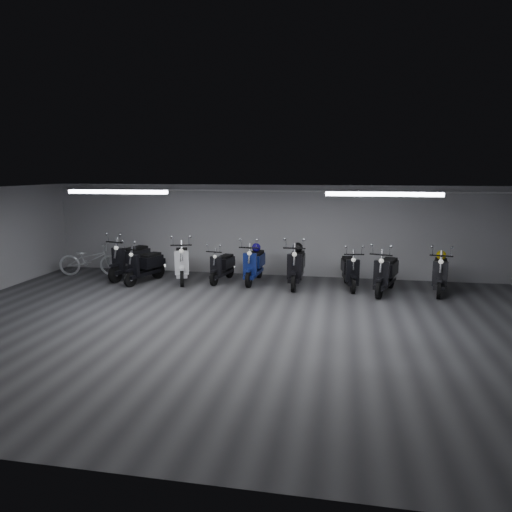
% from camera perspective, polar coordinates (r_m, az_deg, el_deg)
% --- Properties ---
extents(floor, '(14.00, 10.00, 0.01)m').
position_cam_1_polar(floor, '(9.99, -2.63, -8.53)').
color(floor, '#3A3A3C').
rests_on(floor, ground).
extents(ceiling, '(14.00, 10.00, 0.01)m').
position_cam_1_polar(ceiling, '(9.46, -2.77, 7.79)').
color(ceiling, gray).
rests_on(ceiling, ground).
extents(back_wall, '(14.00, 0.01, 2.80)m').
position_cam_1_polar(back_wall, '(14.49, 1.78, 3.12)').
color(back_wall, '#A9A9AC').
rests_on(back_wall, ground).
extents(front_wall, '(14.00, 0.01, 2.80)m').
position_cam_1_polar(front_wall, '(5.06, -15.87, -11.27)').
color(front_wall, '#A9A9AC').
rests_on(front_wall, ground).
extents(fluor_strip_left, '(2.40, 0.18, 0.08)m').
position_cam_1_polar(fluor_strip_left, '(11.44, -16.51, 7.50)').
color(fluor_strip_left, white).
rests_on(fluor_strip_left, ceiling).
extents(fluor_strip_right, '(2.40, 0.18, 0.08)m').
position_cam_1_polar(fluor_strip_right, '(10.25, 15.27, 7.27)').
color(fluor_strip_right, white).
rests_on(fluor_strip_right, ceiling).
extents(conduit, '(13.60, 0.05, 0.05)m').
position_cam_1_polar(conduit, '(14.30, 1.76, 7.94)').
color(conduit, white).
rests_on(conduit, back_wall).
extents(scooter_0, '(1.16, 2.10, 1.48)m').
position_cam_1_polar(scooter_0, '(14.62, -15.11, 0.22)').
color(scooter_0, black).
rests_on(scooter_0, floor).
extents(scooter_1, '(1.12, 1.87, 1.32)m').
position_cam_1_polar(scooter_1, '(13.96, -13.47, -0.51)').
color(scooter_1, black).
rests_on(scooter_1, floor).
extents(scooter_2, '(1.25, 2.08, 1.47)m').
position_cam_1_polar(scooter_2, '(13.88, -9.04, -0.11)').
color(scooter_2, white).
rests_on(scooter_2, floor).
extents(scooter_3, '(0.83, 1.69, 1.21)m').
position_cam_1_polar(scooter_3, '(13.73, -4.17, -0.67)').
color(scooter_3, black).
rests_on(scooter_3, floor).
extents(scooter_4, '(0.74, 1.92, 1.40)m').
position_cam_1_polar(scooter_4, '(13.56, -0.24, -0.37)').
color(scooter_4, navy).
rests_on(scooter_4, floor).
extents(scooter_5, '(0.68, 2.00, 1.48)m').
position_cam_1_polar(scooter_5, '(13.17, 4.95, -0.55)').
color(scooter_5, black).
rests_on(scooter_5, floor).
extents(scooter_7, '(0.82, 1.82, 1.31)m').
position_cam_1_polar(scooter_7, '(13.19, 11.40, -1.09)').
color(scooter_7, black).
rests_on(scooter_7, floor).
extents(scooter_8, '(1.20, 2.01, 1.42)m').
position_cam_1_polar(scooter_8, '(12.83, 15.56, -1.33)').
color(scooter_8, black).
rests_on(scooter_8, floor).
extents(scooter_9, '(0.97, 1.95, 1.39)m').
position_cam_1_polar(scooter_9, '(13.33, 21.55, -1.33)').
color(scooter_9, black).
rests_on(scooter_9, floor).
extents(bicycle, '(1.98, 1.04, 1.22)m').
position_cam_1_polar(bicycle, '(15.42, -19.61, -0.00)').
color(bicycle, silver).
rests_on(bicycle, floor).
extents(helmet_0, '(0.26, 0.26, 0.26)m').
position_cam_1_polar(helmet_0, '(13.76, 0.03, 1.05)').
color(helmet_0, '#160B7F').
rests_on(helmet_0, scooter_4).
extents(helmet_1, '(0.26, 0.26, 0.26)m').
position_cam_1_polar(helmet_1, '(13.53, 21.64, 0.10)').
color(helmet_1, '#DDBD0D').
rests_on(helmet_1, scooter_9).
extents(helmet_2, '(0.29, 0.29, 0.29)m').
position_cam_1_polar(helmet_2, '(13.38, 5.10, 1.03)').
color(helmet_2, black).
rests_on(helmet_2, scooter_5).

